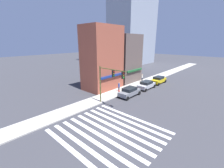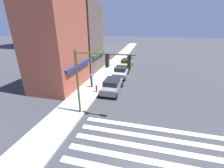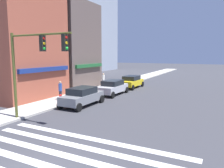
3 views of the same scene
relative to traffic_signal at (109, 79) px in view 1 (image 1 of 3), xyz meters
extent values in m
plane|color=#38383D|center=(-4.90, -4.58, -4.20)|extent=(200.00, 200.00, 0.00)
cube|color=#B2ADA3|center=(-4.90, 2.92, -4.13)|extent=(120.00, 3.00, 0.15)
cube|color=silver|center=(-9.17, -4.58, -4.20)|extent=(0.46, 10.80, 0.01)
cube|color=silver|center=(-8.10, -4.58, -4.20)|extent=(0.46, 10.80, 0.01)
cube|color=silver|center=(-7.03, -4.58, -4.20)|extent=(0.46, 10.80, 0.01)
cube|color=silver|center=(-5.97, -4.58, -4.20)|extent=(0.46, 10.80, 0.01)
cube|color=silver|center=(-4.90, -4.58, -4.20)|extent=(0.46, 10.80, 0.01)
cube|color=silver|center=(-3.83, -4.58, -4.20)|extent=(0.46, 10.80, 0.01)
cube|color=silver|center=(-2.77, -4.58, -4.20)|extent=(0.46, 10.80, 0.01)
cube|color=silver|center=(-1.70, -4.58, -4.20)|extent=(0.46, 10.80, 0.01)
cube|color=silver|center=(-0.64, -4.58, -4.20)|extent=(0.46, 10.80, 0.01)
cube|color=#9E4C38|center=(5.45, 6.92, 1.88)|extent=(7.28, 5.00, 12.17)
cube|color=navy|center=(5.45, 4.27, -1.20)|extent=(6.19, 0.30, 0.40)
cube|color=brown|center=(12.98, 6.92, 1.20)|extent=(6.60, 5.00, 10.80)
cube|color=#1E592D|center=(12.98, 4.27, -1.20)|extent=(5.61, 0.30, 0.40)
cylinder|color=#474C1E|center=(0.00, 1.82, -1.32)|extent=(0.18, 0.18, 5.77)
cylinder|color=#474C1E|center=(0.00, -0.57, 1.37)|extent=(0.12, 4.77, 0.12)
cube|color=black|center=(0.00, -0.80, 0.84)|extent=(0.32, 0.24, 0.95)
sphere|color=red|center=(0.00, -0.93, 1.14)|extent=(0.18, 0.18, 0.18)
sphere|color=#EAAD14|center=(0.00, -0.93, 0.84)|extent=(0.18, 0.18, 0.18)
sphere|color=green|center=(0.00, -0.93, 0.54)|extent=(0.18, 0.18, 0.18)
cube|color=black|center=(0.00, -2.48, 0.84)|extent=(0.32, 0.24, 0.95)
sphere|color=red|center=(0.00, -2.61, 1.14)|extent=(0.18, 0.18, 0.18)
sphere|color=#EAAD14|center=(0.00, -2.61, 0.84)|extent=(0.18, 0.18, 0.18)
sphere|color=green|center=(0.00, -2.61, 0.54)|extent=(0.18, 0.18, 0.18)
cube|color=slate|center=(5.32, 0.12, -3.51)|extent=(4.41, 1.83, 0.70)
cube|color=black|center=(5.32, 0.12, -2.89)|extent=(2.43, 1.67, 0.55)
cylinder|color=black|center=(3.53, 1.02, -3.86)|extent=(0.68, 0.22, 0.68)
cylinder|color=black|center=(3.53, -0.78, -3.86)|extent=(0.68, 0.22, 0.68)
cylinder|color=black|center=(7.12, 1.02, -3.86)|extent=(0.68, 0.22, 0.68)
cylinder|color=black|center=(7.12, -0.78, -3.86)|extent=(0.68, 0.22, 0.68)
cube|color=#B7B7BC|center=(11.13, 0.12, -3.51)|extent=(4.41, 1.82, 0.70)
cube|color=black|center=(11.13, 0.12, -2.89)|extent=(2.43, 1.67, 0.55)
cylinder|color=black|center=(9.33, 1.02, -3.86)|extent=(0.68, 0.22, 0.68)
cylinder|color=black|center=(9.33, -0.78, -3.86)|extent=(0.68, 0.22, 0.68)
cylinder|color=black|center=(12.92, 1.02, -3.86)|extent=(0.68, 0.22, 0.68)
cylinder|color=black|center=(12.92, -0.78, -3.86)|extent=(0.68, 0.22, 0.68)
cube|color=yellow|center=(16.60, 0.12, -3.51)|extent=(4.42, 1.84, 0.70)
cube|color=black|center=(16.60, 0.12, -2.89)|extent=(2.44, 1.68, 0.55)
cylinder|color=black|center=(14.81, 1.02, -3.86)|extent=(0.68, 0.22, 0.68)
cylinder|color=black|center=(14.81, -0.78, -3.86)|extent=(0.68, 0.22, 0.68)
cylinder|color=black|center=(18.39, 1.02, -3.86)|extent=(0.68, 0.22, 0.68)
cylinder|color=black|center=(18.39, -0.78, -3.86)|extent=(0.68, 0.22, 0.68)
cylinder|color=#23232D|center=(5.79, 2.90, -3.63)|extent=(0.26, 0.26, 0.85)
cylinder|color=#2D4C9E|center=(5.79, 2.90, -2.85)|extent=(0.32, 0.32, 0.70)
sphere|color=tan|center=(5.79, 2.90, -2.39)|extent=(0.22, 0.22, 0.22)
cylinder|color=#23232D|center=(15.17, 3.54, -3.63)|extent=(0.26, 0.26, 0.85)
cylinder|color=silver|center=(15.17, 3.54, -2.85)|extent=(0.32, 0.32, 0.70)
sphere|color=tan|center=(15.17, 3.54, -2.39)|extent=(0.22, 0.22, 0.22)
cylinder|color=red|center=(4.53, 1.82, -3.73)|extent=(0.20, 0.20, 0.65)
sphere|color=red|center=(4.53, 1.82, -3.33)|extent=(0.24, 0.24, 0.24)
camera|label=1|loc=(-15.03, -14.16, 5.12)|focal=24.00mm
camera|label=2|loc=(-10.78, -3.79, 3.40)|focal=24.00mm
camera|label=3|loc=(-9.90, -10.50, 0.20)|focal=35.00mm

